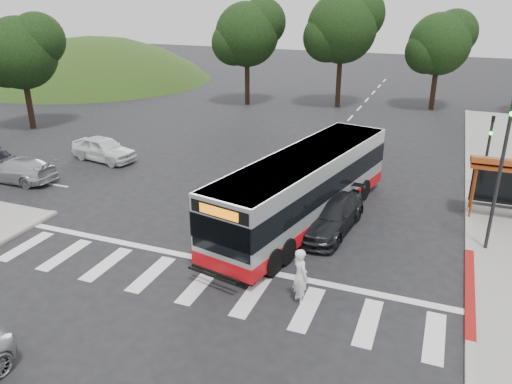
% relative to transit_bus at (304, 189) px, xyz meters
% --- Properties ---
extents(ground, '(140.00, 140.00, 0.00)m').
position_rel_transit_bus_xyz_m(ground, '(-1.97, -1.43, -1.58)').
color(ground, black).
rests_on(ground, ground).
extents(sidewalk_east, '(4.00, 40.00, 0.12)m').
position_rel_transit_bus_xyz_m(sidewalk_east, '(9.03, 6.57, -1.52)').
color(sidewalk_east, gray).
rests_on(sidewalk_east, ground).
extents(curb_east, '(0.30, 40.00, 0.15)m').
position_rel_transit_bus_xyz_m(curb_east, '(7.03, 6.57, -1.51)').
color(curb_east, '#9E9991').
rests_on(curb_east, ground).
extents(curb_east_red, '(0.32, 6.00, 0.15)m').
position_rel_transit_bus_xyz_m(curb_east_red, '(7.03, -3.43, -1.51)').
color(curb_east_red, maroon).
rests_on(curb_east_red, ground).
extents(hillside_nw, '(44.00, 44.00, 10.00)m').
position_rel_transit_bus_xyz_m(hillside_nw, '(-33.97, 28.57, -1.58)').
color(hillside_nw, '#243D13').
rests_on(hillside_nw, ground).
extents(crosswalk_ladder, '(18.00, 2.60, 0.01)m').
position_rel_transit_bus_xyz_m(crosswalk_ladder, '(-1.97, -6.43, -1.58)').
color(crosswalk_ladder, silver).
rests_on(crosswalk_ladder, ground).
extents(traffic_signal_ne_tall, '(0.18, 0.37, 6.50)m').
position_rel_transit_bus_xyz_m(traffic_signal_ne_tall, '(7.63, 0.06, 2.29)').
color(traffic_signal_ne_tall, black).
rests_on(traffic_signal_ne_tall, ground).
extents(traffic_signal_ne_short, '(0.18, 0.37, 4.00)m').
position_rel_transit_bus_xyz_m(traffic_signal_ne_short, '(7.63, 7.06, 0.89)').
color(traffic_signal_ne_short, black).
rests_on(traffic_signal_ne_short, ground).
extents(tree_north_a, '(6.60, 6.15, 10.17)m').
position_rel_transit_bus_xyz_m(tree_north_a, '(-3.89, 24.64, 5.34)').
color(tree_north_a, black).
rests_on(tree_north_a, ground).
extents(tree_north_b, '(5.72, 5.33, 8.43)m').
position_rel_transit_bus_xyz_m(tree_north_b, '(4.10, 26.63, 4.08)').
color(tree_north_b, black).
rests_on(tree_north_b, ground).
extents(tree_north_c, '(6.16, 5.74, 9.30)m').
position_rel_transit_bus_xyz_m(tree_north_c, '(-11.89, 22.63, 4.71)').
color(tree_north_c, black).
rests_on(tree_north_c, ground).
extents(tree_west_a, '(5.72, 5.33, 8.43)m').
position_rel_transit_bus_xyz_m(tree_west_a, '(-23.90, 8.63, 4.08)').
color(tree_west_a, black).
rests_on(tree_west_a, ground).
extents(transit_bus, '(5.21, 12.55, 3.17)m').
position_rel_transit_bus_xyz_m(transit_bus, '(0.00, 0.00, 0.00)').
color(transit_bus, '#ACAFB1').
rests_on(transit_bus, ground).
extents(pedestrian, '(0.85, 0.84, 1.98)m').
position_rel_transit_bus_xyz_m(pedestrian, '(1.66, -6.10, -0.60)').
color(pedestrian, white).
rests_on(pedestrian, ground).
extents(dark_sedan, '(2.60, 5.31, 1.48)m').
position_rel_transit_bus_xyz_m(dark_sedan, '(1.26, -0.39, -0.84)').
color(dark_sedan, black).
rests_on(dark_sedan, ground).
extents(west_car_white, '(4.59, 2.48, 1.48)m').
position_rel_transit_bus_xyz_m(west_car_white, '(-13.95, 4.07, -0.84)').
color(west_car_white, silver).
rests_on(west_car_white, ground).
extents(west_car_silver, '(4.58, 1.92, 1.32)m').
position_rel_transit_bus_xyz_m(west_car_silver, '(-16.12, -0.67, -0.92)').
color(west_car_silver, '#B2B4B7').
rests_on(west_car_silver, ground).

